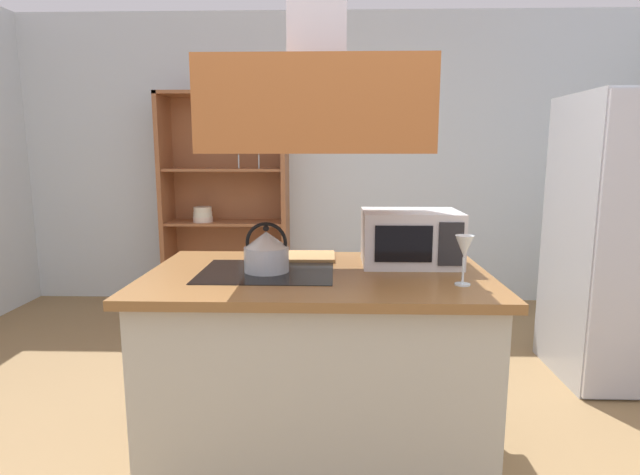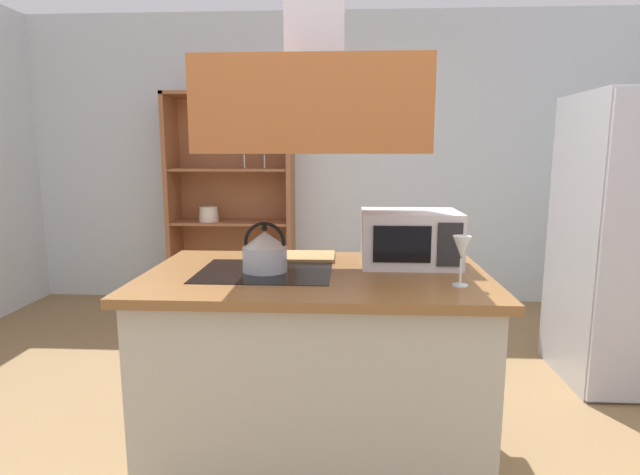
{
  "view_description": "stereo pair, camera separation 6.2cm",
  "coord_description": "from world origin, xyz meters",
  "px_view_note": "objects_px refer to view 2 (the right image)",
  "views": [
    {
      "loc": [
        0.02,
        -1.92,
        1.44
      ],
      "look_at": [
        -0.06,
        0.67,
        1.0
      ],
      "focal_mm": 28.53,
      "sensor_mm": 36.0,
      "label": 1
    },
    {
      "loc": [
        0.08,
        -1.92,
        1.44
      ],
      "look_at": [
        -0.06,
        0.67,
        1.0
      ],
      "focal_mm": 28.53,
      "sensor_mm": 36.0,
      "label": 2
    }
  ],
  "objects_px": {
    "kettle": "(265,251)",
    "microwave": "(410,238)",
    "dish_cabinet": "(233,213)",
    "cutting_board": "(301,256)",
    "wine_glass_on_counter": "(462,249)"
  },
  "relations": [
    {
      "from": "dish_cabinet",
      "to": "wine_glass_on_counter",
      "type": "relative_size",
      "value": 9.51
    },
    {
      "from": "wine_glass_on_counter",
      "to": "cutting_board",
      "type": "bearing_deg",
      "value": 143.79
    },
    {
      "from": "kettle",
      "to": "cutting_board",
      "type": "bearing_deg",
      "value": 65.62
    },
    {
      "from": "dish_cabinet",
      "to": "microwave",
      "type": "distance_m",
      "value": 2.67
    },
    {
      "from": "dish_cabinet",
      "to": "microwave",
      "type": "height_order",
      "value": "dish_cabinet"
    },
    {
      "from": "dish_cabinet",
      "to": "cutting_board",
      "type": "xyz_separation_m",
      "value": [
        0.85,
        -2.16,
        0.04
      ]
    },
    {
      "from": "kettle",
      "to": "microwave",
      "type": "xyz_separation_m",
      "value": [
        0.67,
        0.18,
        0.03
      ]
    },
    {
      "from": "kettle",
      "to": "microwave",
      "type": "bearing_deg",
      "value": 15.31
    },
    {
      "from": "kettle",
      "to": "microwave",
      "type": "height_order",
      "value": "microwave"
    },
    {
      "from": "microwave",
      "to": "cutting_board",
      "type": "bearing_deg",
      "value": 167.39
    },
    {
      "from": "cutting_board",
      "to": "kettle",
      "type": "bearing_deg",
      "value": -114.38
    },
    {
      "from": "kettle",
      "to": "wine_glass_on_counter",
      "type": "distance_m",
      "value": 0.86
    },
    {
      "from": "dish_cabinet",
      "to": "wine_glass_on_counter",
      "type": "bearing_deg",
      "value": -60.03
    },
    {
      "from": "microwave",
      "to": "wine_glass_on_counter",
      "type": "bearing_deg",
      "value": -67.69
    },
    {
      "from": "kettle",
      "to": "wine_glass_on_counter",
      "type": "relative_size",
      "value": 1.1
    }
  ]
}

